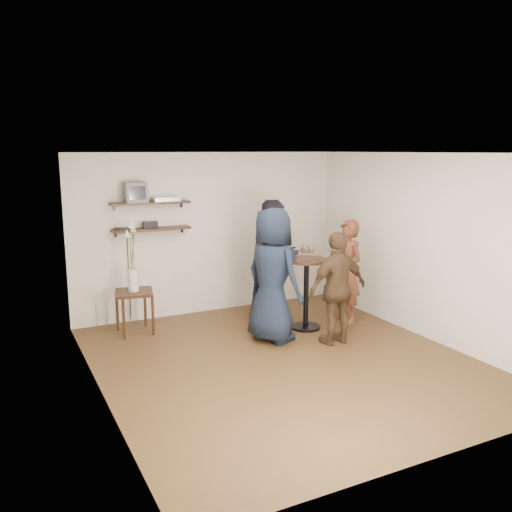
% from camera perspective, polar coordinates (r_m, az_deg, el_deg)
% --- Properties ---
extents(room, '(4.58, 5.08, 2.68)m').
position_cam_1_polar(room, '(6.62, 3.13, -0.54)').
color(room, '#422A15').
rests_on(room, ground).
extents(shelf_upper, '(1.20, 0.25, 0.04)m').
position_cam_1_polar(shelf_upper, '(8.34, -11.05, 5.51)').
color(shelf_upper, black).
rests_on(shelf_upper, room).
extents(shelf_lower, '(1.20, 0.25, 0.04)m').
position_cam_1_polar(shelf_lower, '(8.39, -10.95, 2.79)').
color(shelf_lower, black).
rests_on(shelf_lower, room).
extents(crt_monitor, '(0.32, 0.30, 0.30)m').
position_cam_1_polar(crt_monitor, '(8.27, -12.62, 6.57)').
color(crt_monitor, '#59595B').
rests_on(crt_monitor, shelf_upper).
extents(dvd_deck, '(0.40, 0.24, 0.06)m').
position_cam_1_polar(dvd_deck, '(8.41, -9.48, 5.93)').
color(dvd_deck, silver).
rests_on(dvd_deck, shelf_upper).
extents(radio, '(0.22, 0.10, 0.10)m').
position_cam_1_polar(radio, '(8.38, -11.09, 3.24)').
color(radio, black).
rests_on(radio, shelf_lower).
extents(power_strip, '(0.30, 0.05, 0.03)m').
position_cam_1_polar(power_strip, '(8.34, -13.74, 2.85)').
color(power_strip, black).
rests_on(power_strip, shelf_lower).
extents(side_table, '(0.63, 0.63, 0.63)m').
position_cam_1_polar(side_table, '(8.06, -12.71, -4.34)').
color(side_table, black).
rests_on(side_table, room).
extents(vase_lilies, '(0.20, 0.21, 1.06)m').
position_cam_1_polar(vase_lilies, '(7.96, -12.84, -1.30)').
color(vase_lilies, silver).
rests_on(vase_lilies, side_table).
extents(drinks_table, '(0.58, 0.58, 1.06)m').
position_cam_1_polar(drinks_table, '(8.06, 5.31, -2.95)').
color(drinks_table, black).
rests_on(drinks_table, room).
extents(wine_glass_fl, '(0.07, 0.07, 0.22)m').
position_cam_1_polar(wine_glass_fl, '(7.89, 5.18, 0.69)').
color(wine_glass_fl, silver).
rests_on(wine_glass_fl, drinks_table).
extents(wine_glass_fr, '(0.06, 0.06, 0.18)m').
position_cam_1_polar(wine_glass_fr, '(7.98, 5.90, 0.60)').
color(wine_glass_fr, silver).
rests_on(wine_glass_fr, drinks_table).
extents(wine_glass_bl, '(0.07, 0.07, 0.20)m').
position_cam_1_polar(wine_glass_bl, '(8.00, 4.89, 0.71)').
color(wine_glass_bl, silver).
rests_on(wine_glass_bl, drinks_table).
extents(wine_glass_br, '(0.06, 0.06, 0.19)m').
position_cam_1_polar(wine_glass_br, '(7.99, 5.46, 0.65)').
color(wine_glass_br, silver).
rests_on(wine_glass_br, drinks_table).
extents(person_plaid, '(0.38, 0.58, 1.60)m').
position_cam_1_polar(person_plaid, '(8.44, 9.58, -1.61)').
color(person_plaid, '#B1142A').
rests_on(person_plaid, room).
extents(person_dark, '(1.03, 0.87, 1.88)m').
position_cam_1_polar(person_dark, '(8.55, 2.03, -0.33)').
color(person_dark, black).
rests_on(person_dark, room).
extents(person_navy, '(0.86, 1.06, 1.87)m').
position_cam_1_polar(person_navy, '(7.46, 1.76, -2.04)').
color(person_navy, black).
rests_on(person_navy, room).
extents(person_brown, '(0.94, 0.43, 1.56)m').
position_cam_1_polar(person_brown, '(7.47, 8.58, -3.39)').
color(person_brown, '#49331F').
rests_on(person_brown, room).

